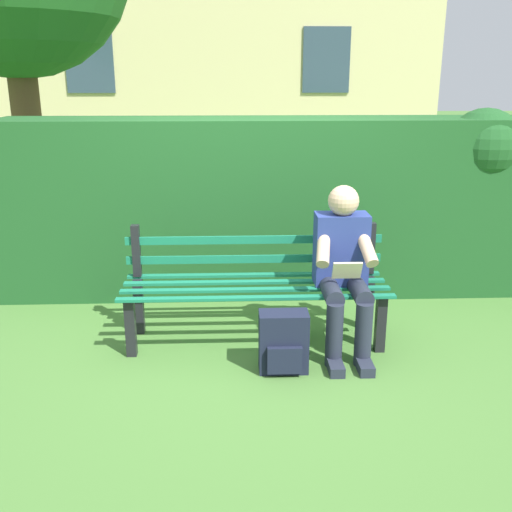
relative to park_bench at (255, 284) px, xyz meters
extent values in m
plane|color=#477533|center=(0.00, 0.07, -0.43)|extent=(60.00, 60.00, 0.00)
cube|color=black|center=(-0.89, 0.26, -0.21)|extent=(0.07, 0.07, 0.43)
cube|color=black|center=(0.89, 0.26, -0.21)|extent=(0.07, 0.07, 0.43)
cube|color=black|center=(-0.89, -0.12, -0.21)|extent=(0.07, 0.07, 0.43)
cube|color=black|center=(0.89, -0.12, -0.21)|extent=(0.07, 0.07, 0.43)
cube|color=#197251|center=(0.00, -0.17, 0.01)|extent=(1.94, 0.06, 0.02)
cube|color=#197251|center=(0.00, -0.01, 0.01)|extent=(1.94, 0.06, 0.02)
cube|color=#197251|center=(0.00, 0.15, 0.01)|extent=(1.94, 0.06, 0.02)
cube|color=#197251|center=(0.00, 0.31, 0.01)|extent=(1.94, 0.06, 0.02)
cube|color=black|center=(-0.89, -0.16, 0.22)|extent=(0.06, 0.06, 0.40)
cube|color=black|center=(0.89, -0.16, 0.22)|extent=(0.06, 0.06, 0.40)
cube|color=#197251|center=(0.00, -0.16, 0.15)|extent=(1.94, 0.02, 0.06)
cube|color=#197251|center=(0.00, -0.16, 0.30)|extent=(1.94, 0.02, 0.06)
cube|color=navy|center=(-0.62, 0.05, 0.28)|extent=(0.38, 0.22, 0.52)
sphere|color=#D8AD8C|center=(-0.62, 0.07, 0.64)|extent=(0.22, 0.22, 0.22)
cylinder|color=#232838|center=(-0.72, 0.26, 0.04)|extent=(0.13, 0.42, 0.13)
cylinder|color=#232838|center=(-0.52, 0.26, 0.04)|extent=(0.13, 0.42, 0.13)
cylinder|color=#232838|center=(-0.72, 0.47, -0.20)|extent=(0.12, 0.12, 0.45)
cylinder|color=#232838|center=(-0.52, 0.47, -0.20)|extent=(0.12, 0.12, 0.45)
cube|color=#232838|center=(-0.72, 0.55, -0.39)|extent=(0.10, 0.24, 0.07)
cube|color=#232838|center=(-0.52, 0.55, -0.39)|extent=(0.10, 0.24, 0.07)
cylinder|color=#D8AD8C|center=(-0.77, 0.19, 0.35)|extent=(0.14, 0.32, 0.26)
cylinder|color=#D8AD8C|center=(-0.47, 0.19, 0.35)|extent=(0.14, 0.32, 0.26)
cube|color=beige|center=(-0.62, 0.31, 0.21)|extent=(0.20, 0.07, 0.13)
cube|color=#1E5123|center=(-0.45, -1.10, 0.35)|extent=(5.31, 0.72, 1.57)
sphere|color=#1E5123|center=(-2.04, -0.99, 0.90)|extent=(0.65, 0.65, 0.65)
sphere|color=#1E5123|center=(0.88, -1.17, 0.82)|extent=(0.58, 0.58, 0.58)
cylinder|color=brown|center=(2.53, -2.93, 0.80)|extent=(0.33, 0.33, 2.46)
cube|color=#334756|center=(-1.65, -7.54, 1.78)|extent=(0.90, 0.04, 1.20)
cube|color=#334756|center=(2.82, -7.54, 1.78)|extent=(0.90, 0.04, 1.20)
cube|color=#191E33|center=(-0.17, 0.52, -0.22)|extent=(0.33, 0.18, 0.42)
cube|color=#191E33|center=(-0.17, 0.63, -0.30)|extent=(0.23, 0.04, 0.18)
cylinder|color=#191E33|center=(-0.27, 0.42, -0.20)|extent=(0.04, 0.04, 0.25)
cylinder|color=#191E33|center=(-0.07, 0.42, -0.20)|extent=(0.04, 0.04, 0.25)
camera|label=1|loc=(0.16, 4.07, 1.48)|focal=40.85mm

